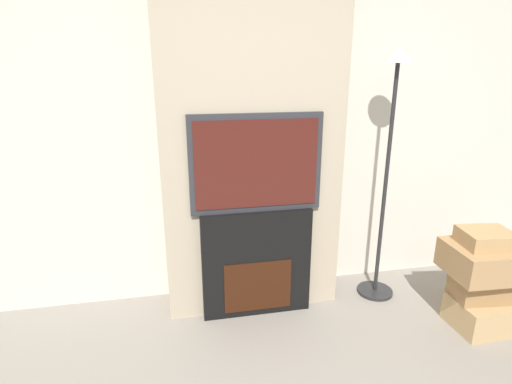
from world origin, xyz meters
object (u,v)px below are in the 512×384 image
at_px(fireplace, 256,262).
at_px(television, 256,163).
at_px(box_stack, 481,279).
at_px(floor_lamp, 390,145).

bearing_deg(fireplace, television, -90.00).
distance_m(television, box_stack, 1.75).
bearing_deg(floor_lamp, box_stack, -47.77).
bearing_deg(floor_lamp, television, -177.23).
distance_m(television, floor_lamp, 1.01).
relative_size(fireplace, box_stack, 1.12).
bearing_deg(box_stack, television, 161.89).
xyz_separation_m(floor_lamp, box_stack, (0.49, -0.54, -0.86)).
bearing_deg(box_stack, fireplace, 161.82).
bearing_deg(fireplace, floor_lamp, 2.66).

